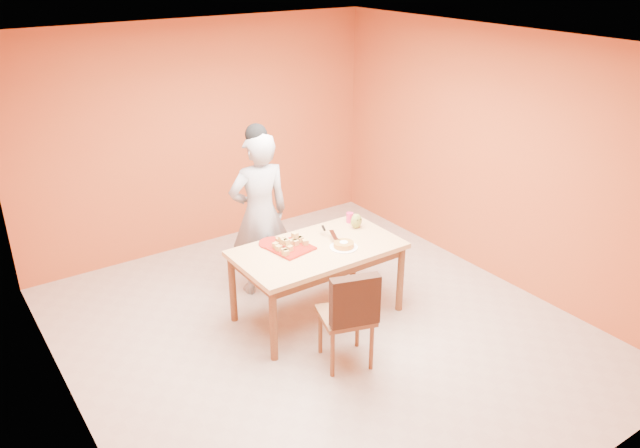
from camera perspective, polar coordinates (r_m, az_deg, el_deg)
floor at (r=6.13m, az=0.18°, el=-9.76°), size 5.00×5.00×0.00m
ceiling at (r=5.14m, az=0.22°, el=16.09°), size 5.00×5.00×0.00m
wall_back at (r=7.57m, az=-10.75°, el=7.86°), size 4.50×0.00×4.50m
wall_left at (r=4.71m, az=-22.98°, el=-4.02°), size 0.00×5.00×5.00m
wall_right at (r=6.95m, az=15.71°, el=5.90°), size 0.00×5.00×5.00m
dining_table at (r=6.05m, az=-0.22°, el=-2.94°), size 1.60×0.90×0.76m
dining_chair at (r=5.46m, az=2.52°, el=-8.21°), size 0.57×0.63×0.96m
pastry_pile at (r=5.94m, az=-2.69°, el=-1.68°), size 0.32×0.32×0.10m
person at (r=6.47m, az=-5.55°, el=0.89°), size 0.69×0.50×1.76m
pastry_platter at (r=5.97m, az=-2.67°, el=-2.22°), size 0.41×0.41×0.02m
red_dinner_plate at (r=6.09m, az=-4.37°, el=-1.75°), size 0.35×0.35×0.02m
white_cake_plate at (r=6.00m, az=2.18°, el=-2.14°), size 0.30×0.30×0.01m
sponge_cake at (r=5.99m, az=2.18°, el=-1.89°), size 0.24×0.24×0.04m
cake_server at (r=6.11m, az=1.26°, el=-1.01°), size 0.14×0.24×0.01m
egg_ornament at (r=6.39m, az=3.34°, el=0.28°), size 0.13×0.11×0.15m
magenta_glass at (r=6.53m, az=2.74°, el=0.59°), size 0.09×0.09×0.11m
checker_tin at (r=6.58m, az=3.23°, el=0.41°), size 0.13×0.13×0.03m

